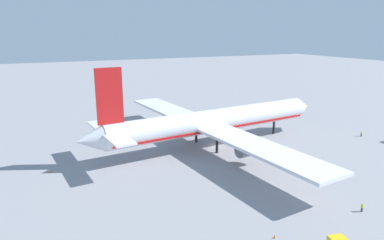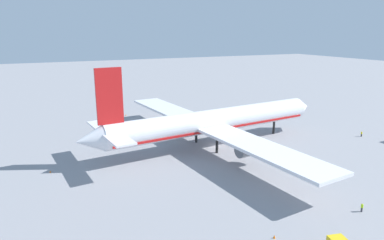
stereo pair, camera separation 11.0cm
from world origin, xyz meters
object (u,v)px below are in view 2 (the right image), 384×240
at_px(ground_worker_4, 361,134).
at_px(traffic_cone_0, 126,115).
at_px(traffic_cone_3, 96,125).
at_px(airliner, 212,122).
at_px(traffic_cone_1, 50,172).
at_px(traffic_cone_2, 274,237).
at_px(ground_worker_2, 362,207).

xyz_separation_m(ground_worker_4, traffic_cone_0, (-56.47, 55.67, -0.54)).
bearing_deg(traffic_cone_0, traffic_cone_3, -142.77).
bearing_deg(airliner, traffic_cone_3, 125.13).
xyz_separation_m(traffic_cone_0, traffic_cone_1, (-28.85, -45.02, 0.00)).
bearing_deg(traffic_cone_2, traffic_cone_3, 99.36).
xyz_separation_m(ground_worker_4, traffic_cone_2, (-56.42, -30.44, -0.54)).
bearing_deg(traffic_cone_3, airliner, -54.87).
relative_size(traffic_cone_2, traffic_cone_3, 1.00).
height_order(ground_worker_2, traffic_cone_2, ground_worker_2).
height_order(airliner, traffic_cone_1, airliner).
distance_m(ground_worker_4, traffic_cone_0, 79.30).
height_order(airliner, traffic_cone_2, airliner).
bearing_deg(ground_worker_2, ground_worker_4, 39.05).
bearing_deg(airliner, ground_worker_2, -80.84).
distance_m(traffic_cone_1, traffic_cone_3, 39.03).
bearing_deg(traffic_cone_2, ground_worker_4, 28.35).
bearing_deg(ground_worker_4, traffic_cone_0, 135.41).
bearing_deg(traffic_cone_2, airliner, 74.10).
xyz_separation_m(ground_worker_4, traffic_cone_1, (-85.32, 10.65, -0.54)).
bearing_deg(ground_worker_2, traffic_cone_0, 102.22).
xyz_separation_m(airliner, ground_worker_2, (6.76, -41.92, -6.03)).
height_order(airliner, ground_worker_2, airliner).
bearing_deg(ground_worker_2, traffic_cone_3, 112.16).
bearing_deg(traffic_cone_3, ground_worker_2, -67.84).
bearing_deg(ground_worker_4, traffic_cone_1, 172.88).
height_order(ground_worker_4, traffic_cone_0, ground_worker_4).
bearing_deg(ground_worker_4, traffic_cone_3, 146.25).
height_order(traffic_cone_0, traffic_cone_3, same).
bearing_deg(ground_worker_4, airliner, 165.77).
distance_m(airliner, ground_worker_4, 46.33).
bearing_deg(airliner, traffic_cone_2, -105.90).
bearing_deg(airliner, ground_worker_4, -14.23).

